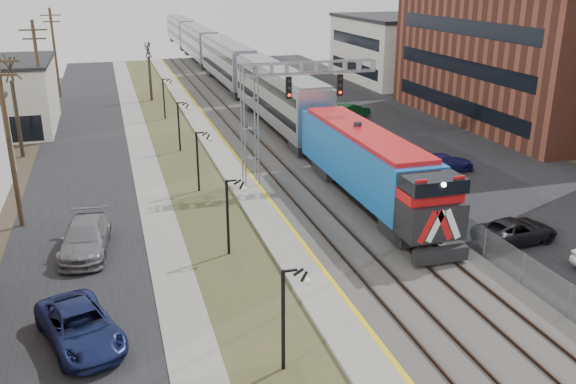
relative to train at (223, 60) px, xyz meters
name	(u,v)px	position (x,y,z in m)	size (l,w,h in m)	color
street_west	(82,170)	(-17.00, -34.51, -2.92)	(7.00, 120.00, 0.04)	black
sidewalk	(145,165)	(-12.50, -34.51, -2.90)	(2.00, 120.00, 0.08)	gray
grass_median	(185,161)	(-9.50, -34.51, -2.91)	(4.00, 120.00, 0.06)	#3F4625
platform	(224,157)	(-6.50, -34.51, -2.82)	(2.00, 120.00, 0.24)	gray
ballast_bed	(286,152)	(-1.50, -34.51, -2.84)	(8.00, 120.00, 0.20)	#595651
parking_lot	(422,142)	(10.50, -34.51, -2.92)	(16.00, 120.00, 0.04)	black
platform_edge	(235,155)	(-5.62, -34.51, -2.69)	(0.24, 120.00, 0.01)	gold
track_near	(262,152)	(-3.50, -34.51, -2.66)	(1.58, 120.00, 0.15)	#2D2119
track_far	(304,149)	(0.00, -34.51, -2.66)	(1.58, 120.00, 0.15)	#2D2119
train	(223,60)	(0.00, 0.00, 0.00)	(3.00, 108.65, 5.33)	#1661B5
signal_gantry	(275,103)	(-4.28, -41.52, 2.65)	(9.00, 1.07, 8.15)	gray
lampposts	(227,216)	(-9.50, -51.23, -0.94)	(0.14, 62.14, 4.00)	black
utility_poles	(9,141)	(-20.00, -44.51, 2.06)	(0.28, 80.28, 10.00)	#4C3823
fence	(336,140)	(2.70, -34.51, -2.14)	(0.04, 120.00, 1.60)	gray
bare_trees	(63,123)	(-18.16, -30.60, -0.24)	(12.30, 42.30, 5.95)	#382D23
car_lot_c	(515,231)	(5.32, -54.36, -2.29)	(2.15, 4.66, 1.30)	black
car_lot_d	(444,163)	(8.09, -42.23, -2.29)	(1.81, 4.46, 1.29)	navy
car_lot_e	(405,153)	(6.40, -39.44, -2.20)	(1.75, 4.35, 1.48)	slate
car_lot_f	(350,111)	(8.09, -24.26, -2.21)	(1.55, 4.45, 1.47)	#0C3D1B
car_street_a	(80,327)	(-16.49, -57.72, -2.22)	(2.39, 5.19, 1.44)	#162050
car_street_b	(85,239)	(-16.44, -49.24, -2.14)	(2.24, 5.51, 1.60)	slate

